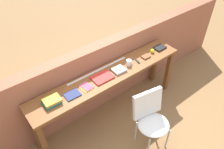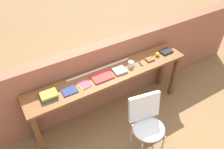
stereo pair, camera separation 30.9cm
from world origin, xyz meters
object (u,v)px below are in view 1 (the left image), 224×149
Objects in this scene: leather_journal_brown at (146,57)px; pamphlet_pile_colourful at (86,87)px; magazine_cycling at (72,95)px; chair_white_moulded at (151,117)px; mug at (129,63)px; sports_ball_small at (152,51)px; book_repair_rightmost at (160,48)px; book_open_centre at (102,77)px; book_stack_leftmost at (52,101)px; multitool_folded at (138,61)px.

pamphlet_pile_colourful is at bearing 179.53° from leather_journal_brown.
leather_journal_brown reaches higher than magazine_cycling.
mug reaches higher than chair_white_moulded.
sports_ball_small reaches higher than pamphlet_pile_colourful.
pamphlet_pile_colourful is 1.48m from book_repair_rightmost.
pamphlet_pile_colourful is 2.80× the size of sports_ball_small.
book_open_centre reaches higher than chair_white_moulded.
leather_journal_brown is (1.60, -0.04, -0.02)m from book_stack_leftmost.
book_stack_leftmost reaches higher than magazine_cycling.
multitool_folded is (1.42, -0.04, -0.02)m from book_stack_leftmost.
sports_ball_small reaches higher than chair_white_moulded.
book_stack_leftmost is 0.75× the size of book_open_centre.
leather_journal_brown is at bearing -1.46° from book_open_centre.
magazine_cycling is 1.80× the size of multitool_folded.
book_stack_leftmost reaches higher than book_open_centre.
leather_journal_brown is at bearing 0.87° from magazine_cycling.
mug is 0.34m from leather_journal_brown.
leather_journal_brown is at bearing 0.75° from multitool_folded.
pamphlet_pile_colourful is (0.48, -0.03, -0.03)m from book_stack_leftmost.
book_stack_leftmost reaches higher than book_repair_rightmost.
book_open_centre is (-0.27, 0.74, 0.36)m from chair_white_moulded.
leather_journal_brown reaches higher than chair_white_moulded.
sports_ball_small reaches higher than book_open_centre.
pamphlet_pile_colourful is 1.46× the size of leather_journal_brown.
sports_ball_small is at bearing 45.20° from chair_white_moulded.
sports_ball_small is at bearing -179.61° from book_repair_rightmost.
multitool_folded is (0.16, -0.02, -0.04)m from mug.
multitool_folded is (1.15, -0.00, 0.00)m from magazine_cycling.
chair_white_moulded is 4.47× the size of book_repair_rightmost.
multitool_folded is at bearing -2.18° from book_open_centre.
book_repair_rightmost is (1.48, 0.02, 0.01)m from pamphlet_pile_colourful.
leather_journal_brown is (1.12, -0.01, 0.01)m from pamphlet_pile_colourful.
chair_white_moulded is 4.02× the size of book_stack_leftmost.
sports_ball_small is (1.29, 0.02, 0.03)m from pamphlet_pile_colourful.
magazine_cycling is at bearing -176.97° from pamphlet_pile_colourful.
pamphlet_pile_colourful is at bearing -179.27° from mug.
mug reaches higher than multitool_folded.
chair_white_moulded is 0.98m from pamphlet_pile_colourful.
chair_white_moulded is at bearing -106.87° from mug.
book_open_centre is at bearing 178.19° from leather_journal_brown.
book_repair_rightmost is (0.36, 0.03, 0.00)m from leather_journal_brown.
book_stack_leftmost is at bearing 176.74° from pamphlet_pile_colourful.
multitool_folded reaches higher than chair_white_moulded.
chair_white_moulded is 4.49× the size of magazine_cycling.
sports_ball_small is 0.19m from book_repair_rightmost.
book_open_centre is 2.28× the size of leather_journal_brown.
sports_ball_small is at bearing 4.45° from multitool_folded.
chair_white_moulded is 0.87m from book_open_centre.
magazine_cycling is at bearing -178.77° from mug.
book_stack_leftmost is 1.70× the size of leather_journal_brown.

